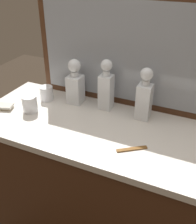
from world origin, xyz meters
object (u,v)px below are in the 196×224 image
at_px(crystal_decanter_rear, 144,99).
at_px(crystal_tumbler_far_left, 30,105).
at_px(crystal_decanter_center, 106,90).
at_px(crystal_tumbler_front, 47,94).
at_px(crystal_decanter_left, 75,86).
at_px(silver_brush_center, 1,106).
at_px(tortoiseshell_comb, 132,149).

xyz_separation_m(crystal_decanter_rear, crystal_tumbler_far_left, (-0.60, -0.20, -0.07)).
xyz_separation_m(crystal_decanter_center, crystal_tumbler_far_left, (-0.37, -0.21, -0.07)).
bearing_deg(crystal_tumbler_front, crystal_decanter_center, 8.57).
relative_size(crystal_decanter_left, crystal_tumbler_front, 3.16).
relative_size(crystal_decanter_rear, crystal_tumbler_front, 3.37).
bearing_deg(silver_brush_center, tortoiseshell_comb, -3.24).
xyz_separation_m(crystal_tumbler_front, tortoiseshell_comb, (0.63, -0.25, -0.04)).
height_order(crystal_decanter_rear, silver_brush_center, crystal_decanter_rear).
height_order(crystal_tumbler_front, silver_brush_center, crystal_tumbler_front).
xyz_separation_m(crystal_tumbler_front, silver_brush_center, (-0.18, -0.20, -0.03)).
bearing_deg(silver_brush_center, crystal_decanter_rear, 17.53).
height_order(crystal_decanter_center, silver_brush_center, crystal_decanter_center).
bearing_deg(crystal_tumbler_far_left, crystal_tumbler_front, 88.53).
xyz_separation_m(crystal_decanter_center, tortoiseshell_comb, (0.26, -0.31, -0.11)).
relative_size(crystal_decanter_rear, tortoiseshell_comb, 2.24).
distance_m(crystal_decanter_center, crystal_tumbler_front, 0.38).
xyz_separation_m(crystal_decanter_center, silver_brush_center, (-0.55, -0.26, -0.11)).
distance_m(crystal_decanter_rear, tortoiseshell_comb, 0.31).
height_order(crystal_decanter_rear, crystal_decanter_center, crystal_decanter_center).
relative_size(crystal_tumbler_front, silver_brush_center, 0.58).
relative_size(crystal_tumbler_far_left, tortoiseshell_comb, 0.74).
distance_m(crystal_tumbler_front, silver_brush_center, 0.27).
height_order(crystal_decanter_rear, crystal_tumbler_far_left, crystal_decanter_rear).
xyz_separation_m(crystal_decanter_left, crystal_tumbler_far_left, (-0.18, -0.20, -0.07)).
xyz_separation_m(crystal_decanter_center, crystal_tumbler_front, (-0.37, -0.06, -0.08)).
bearing_deg(crystal_tumbler_far_left, crystal_decanter_left, 48.26).
relative_size(crystal_tumbler_far_left, crystal_tumbler_front, 1.11).
bearing_deg(tortoiseshell_comb, crystal_tumbler_far_left, 171.86).
relative_size(crystal_decanter_center, silver_brush_center, 1.98).
xyz_separation_m(crystal_decanter_left, crystal_decanter_center, (0.19, 0.01, 0.01)).
distance_m(crystal_tumbler_front, tortoiseshell_comb, 0.68).
relative_size(crystal_decanter_center, tortoiseshell_comb, 2.28).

